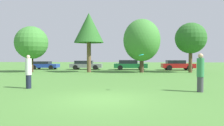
{
  "coord_description": "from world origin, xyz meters",
  "views": [
    {
      "loc": [
        1.04,
        -8.81,
        1.8
      ],
      "look_at": [
        0.12,
        4.2,
        1.41
      ],
      "focal_mm": 34.07,
      "sensor_mm": 36.0,
      "label": 1
    }
  ],
  "objects_px": {
    "tree_1": "(89,28)",
    "parked_car_blue": "(44,65)",
    "person_thrower": "(28,72)",
    "frisbee": "(141,55)",
    "tree_3": "(191,38)",
    "tree_2": "(142,40)",
    "parked_car_red": "(177,65)",
    "tree_0": "(32,43)",
    "parked_car_grey": "(86,65)",
    "parked_car_green": "(130,65)",
    "person_catcher": "(200,72)"
  },
  "relations": [
    {
      "from": "person_catcher",
      "to": "parked_car_green",
      "type": "relative_size",
      "value": 0.43
    },
    {
      "from": "tree_0",
      "to": "tree_1",
      "type": "height_order",
      "value": "tree_1"
    },
    {
      "from": "frisbee",
      "to": "tree_0",
      "type": "xyz_separation_m",
      "value": [
        -11.88,
        13.22,
        1.54
      ]
    },
    {
      "from": "person_catcher",
      "to": "parked_car_red",
      "type": "relative_size",
      "value": 0.46
    },
    {
      "from": "tree_0",
      "to": "parked_car_green",
      "type": "height_order",
      "value": "tree_0"
    },
    {
      "from": "person_catcher",
      "to": "parked_car_green",
      "type": "distance_m",
      "value": 18.51
    },
    {
      "from": "parked_car_blue",
      "to": "parked_car_green",
      "type": "height_order",
      "value": "parked_car_green"
    },
    {
      "from": "person_catcher",
      "to": "parked_car_grey",
      "type": "xyz_separation_m",
      "value": [
        -9.53,
        18.48,
        -0.34
      ]
    },
    {
      "from": "parked_car_blue",
      "to": "parked_car_grey",
      "type": "bearing_deg",
      "value": -1.97
    },
    {
      "from": "parked_car_green",
      "to": "tree_3",
      "type": "bearing_deg",
      "value": -34.76
    },
    {
      "from": "tree_3",
      "to": "tree_0",
      "type": "bearing_deg",
      "value": -178.25
    },
    {
      "from": "parked_car_red",
      "to": "parked_car_grey",
      "type": "bearing_deg",
      "value": 176.45
    },
    {
      "from": "parked_car_blue",
      "to": "parked_car_green",
      "type": "relative_size",
      "value": 0.86
    },
    {
      "from": "person_thrower",
      "to": "parked_car_blue",
      "type": "relative_size",
      "value": 0.48
    },
    {
      "from": "person_catcher",
      "to": "tree_3",
      "type": "height_order",
      "value": "tree_3"
    },
    {
      "from": "person_catcher",
      "to": "frisbee",
      "type": "distance_m",
      "value": 3.12
    },
    {
      "from": "tree_1",
      "to": "tree_2",
      "type": "distance_m",
      "value": 6.22
    },
    {
      "from": "person_catcher",
      "to": "parked_car_green",
      "type": "height_order",
      "value": "person_catcher"
    },
    {
      "from": "tree_1",
      "to": "parked_car_grey",
      "type": "xyz_separation_m",
      "value": [
        -1.42,
        5.27,
        -4.41
      ]
    },
    {
      "from": "frisbee",
      "to": "parked_car_grey",
      "type": "bearing_deg",
      "value": 109.36
    },
    {
      "from": "tree_3",
      "to": "parked_car_grey",
      "type": "distance_m",
      "value": 14.25
    },
    {
      "from": "tree_2",
      "to": "parked_car_grey",
      "type": "relative_size",
      "value": 1.36
    },
    {
      "from": "person_catcher",
      "to": "tree_3",
      "type": "xyz_separation_m",
      "value": [
        3.48,
        13.66,
        2.88
      ]
    },
    {
      "from": "person_catcher",
      "to": "parked_car_green",
      "type": "xyz_separation_m",
      "value": [
        -3.33,
        18.2,
        -0.3
      ]
    },
    {
      "from": "tree_2",
      "to": "parked_car_grey",
      "type": "distance_m",
      "value": 9.59
    },
    {
      "from": "parked_car_red",
      "to": "tree_1",
      "type": "bearing_deg",
      "value": -158.02
    },
    {
      "from": "tree_3",
      "to": "parked_car_blue",
      "type": "xyz_separation_m",
      "value": [
        -19.04,
        4.92,
        -3.27
      ]
    },
    {
      "from": "tree_0",
      "to": "tree_1",
      "type": "distance_m",
      "value": 6.96
    },
    {
      "from": "tree_1",
      "to": "parked_car_blue",
      "type": "height_order",
      "value": "tree_1"
    },
    {
      "from": "tree_1",
      "to": "person_thrower",
      "type": "bearing_deg",
      "value": -95.31
    },
    {
      "from": "person_thrower",
      "to": "tree_1",
      "type": "height_order",
      "value": "tree_1"
    },
    {
      "from": "tree_1",
      "to": "parked_car_blue",
      "type": "xyz_separation_m",
      "value": [
        -7.45,
        5.37,
        -4.46
      ]
    },
    {
      "from": "parked_car_blue",
      "to": "parked_car_grey",
      "type": "height_order",
      "value": "parked_car_grey"
    },
    {
      "from": "person_thrower",
      "to": "parked_car_red",
      "type": "bearing_deg",
      "value": 58.23
    },
    {
      "from": "tree_0",
      "to": "tree_1",
      "type": "xyz_separation_m",
      "value": [
        6.76,
        0.11,
        1.64
      ]
    },
    {
      "from": "parked_car_blue",
      "to": "frisbee",
      "type": "bearing_deg",
      "value": -57.16
    },
    {
      "from": "tree_1",
      "to": "parked_car_green",
      "type": "height_order",
      "value": "tree_1"
    },
    {
      "from": "tree_0",
      "to": "parked_car_grey",
      "type": "relative_size",
      "value": 1.2
    },
    {
      "from": "frisbee",
      "to": "tree_0",
      "type": "relative_size",
      "value": 0.05
    },
    {
      "from": "tree_2",
      "to": "tree_3",
      "type": "distance_m",
      "value": 5.56
    },
    {
      "from": "person_thrower",
      "to": "frisbee",
      "type": "bearing_deg",
      "value": -2.8
    },
    {
      "from": "person_thrower",
      "to": "parked_car_blue",
      "type": "height_order",
      "value": "person_thrower"
    },
    {
      "from": "tree_3",
      "to": "parked_car_red",
      "type": "distance_m",
      "value": 5.34
    },
    {
      "from": "person_catcher",
      "to": "tree_2",
      "type": "height_order",
      "value": "tree_2"
    },
    {
      "from": "person_catcher",
      "to": "tree_0",
      "type": "bearing_deg",
      "value": -37.85
    },
    {
      "from": "tree_1",
      "to": "parked_car_green",
      "type": "bearing_deg",
      "value": 46.28
    },
    {
      "from": "tree_0",
      "to": "parked_car_blue",
      "type": "height_order",
      "value": "tree_0"
    },
    {
      "from": "tree_0",
      "to": "parked_car_grey",
      "type": "xyz_separation_m",
      "value": [
        5.34,
        5.39,
        -2.77
      ]
    },
    {
      "from": "parked_car_grey",
      "to": "parked_car_red",
      "type": "bearing_deg",
      "value": -3.55
    },
    {
      "from": "tree_1",
      "to": "frisbee",
      "type": "bearing_deg",
      "value": -69.0
    }
  ]
}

